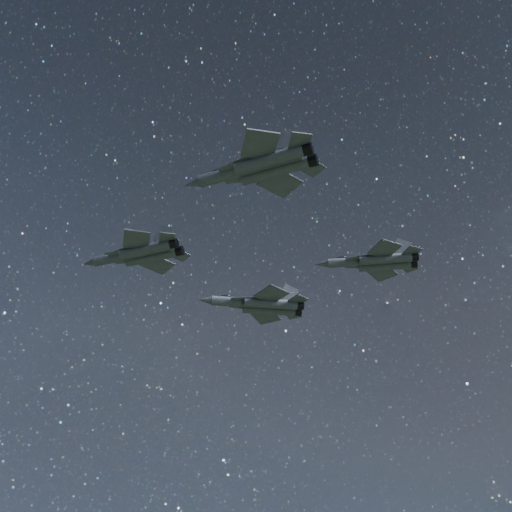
{
  "coord_description": "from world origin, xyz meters",
  "views": [
    {
      "loc": [
        4.6,
        -73.42,
        104.88
      ],
      "look_at": [
        2.94,
        -1.38,
        156.07
      ],
      "focal_mm": 42.0,
      "sensor_mm": 36.0,
      "label": 1
    }
  ],
  "objects": [
    {
      "name": "jet_left",
      "position": [
        3.45,
        15.3,
        157.62
      ],
      "size": [
        19.17,
        13.33,
        4.82
      ],
      "rotation": [
        0.0,
        0.0,
        0.14
      ],
      "color": "#383E46"
    },
    {
      "name": "jet_slot",
      "position": [
        21.57,
        3.32,
        158.08
      ],
      "size": [
        16.68,
        11.7,
        4.21
      ],
      "rotation": [
        0.0,
        0.0,
        -0.1
      ],
      "color": "#383E46"
    },
    {
      "name": "jet_right",
      "position": [
        3.96,
        -19.42,
        156.85
      ],
      "size": [
        18.4,
        12.27,
        4.67
      ],
      "rotation": [
        0.0,
        0.0,
        -0.35
      ],
      "color": "#383E46"
    },
    {
      "name": "jet_lead",
      "position": [
        -13.3,
        -5.29,
        154.0
      ],
      "size": [
        16.37,
        11.01,
        4.13
      ],
      "rotation": [
        0.0,
        0.0,
        -0.3
      ],
      "color": "#383E46"
    }
  ]
}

